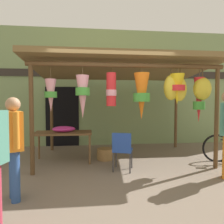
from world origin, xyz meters
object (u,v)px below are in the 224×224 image
Objects in this scene: display_table at (63,135)px; wicker_basket_by_table at (105,154)px; flower_heap_on_table at (64,129)px; shopper_by_bananas at (14,140)px; folding_chair at (122,148)px.

wicker_basket_by_table is (1.05, 0.08, -0.52)m from display_table.
shopper_by_bananas is at bearing -104.14° from flower_heap_on_table.
flower_heap_on_table reaches higher than display_table.
shopper_by_bananas is at bearing -126.85° from wicker_basket_by_table.
folding_chair is 2.01× the size of wicker_basket_by_table.
folding_chair reaches higher than wicker_basket_by_table.
display_table is 1.68× the size of folding_chair.
flower_heap_on_table is 0.37× the size of shopper_by_bananas.
wicker_basket_by_table is at bearing 4.12° from display_table.
wicker_basket_by_table is at bearing 53.15° from shopper_by_bananas.
wicker_basket_by_table is (-0.30, 0.94, -0.36)m from folding_chair.
folding_chair is at bearing -72.48° from wicker_basket_by_table.
display_table is at bearing -135.90° from flower_heap_on_table.
shopper_by_bananas is (-0.50, -1.99, 0.10)m from flower_heap_on_table.
display_table reaches higher than wicker_basket_by_table.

